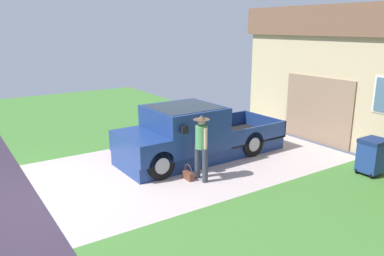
# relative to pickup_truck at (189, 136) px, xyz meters

# --- Properties ---
(pickup_truck) EXTENTS (2.21, 5.40, 1.68)m
(pickup_truck) POSITION_rel_pickup_truck_xyz_m (0.00, 0.00, 0.00)
(pickup_truck) COLOR navy
(pickup_truck) RESTS_ON ground
(person_with_hat) EXTENTS (0.51, 0.43, 1.77)m
(person_with_hat) POSITION_rel_pickup_truck_xyz_m (1.55, -0.65, 0.25)
(person_with_hat) COLOR #333842
(person_with_hat) RESTS_ON ground
(handbag) EXTENTS (0.38, 0.15, 0.43)m
(handbag) POSITION_rel_pickup_truck_xyz_m (1.34, -0.92, -0.62)
(handbag) COLOR brown
(handbag) RESTS_ON ground
(wheeled_trash_bin) EXTENTS (0.60, 0.72, 1.01)m
(wheeled_trash_bin) POSITION_rel_pickup_truck_xyz_m (3.82, 3.50, -0.20)
(wheeled_trash_bin) COLOR navy
(wheeled_trash_bin) RESTS_ON ground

